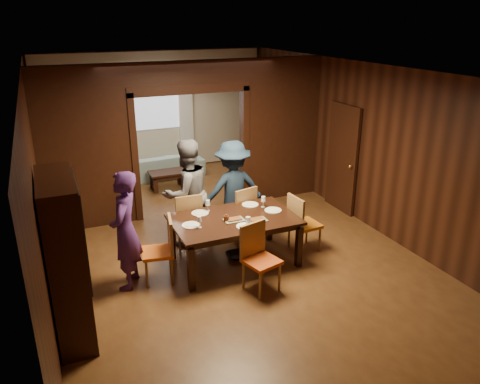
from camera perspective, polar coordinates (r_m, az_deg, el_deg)
name	(u,v)px	position (r m, az deg, el deg)	size (l,w,h in m)	color
floor	(223,243)	(8.07, -2.11, -6.21)	(9.00, 9.00, 0.00)	#553018
ceiling	(220,69)	(7.23, -2.42, 14.74)	(5.50, 9.00, 0.02)	silver
room_walls	(187,133)	(9.23, -6.51, 7.15)	(5.52, 9.01, 2.90)	black
person_purple	(125,231)	(6.69, -13.81, -4.61)	(0.63, 0.41, 1.72)	#452162
person_grey	(187,193)	(7.76, -6.50, -0.14)	(0.88, 0.68, 1.81)	#5A5961
person_navy	(233,190)	(8.00, -0.89, 0.29)	(1.11, 0.64, 1.71)	#162438
sofa	(163,165)	(11.38, -9.40, 3.21)	(1.92, 0.75, 0.56)	#9BC3CA
serving_bowl	(236,212)	(7.24, -0.49, -2.47)	(0.33, 0.33, 0.08)	black
dining_table	(234,240)	(7.30, -0.71, -5.92)	(1.89, 1.17, 0.76)	black
coffee_table	(168,180)	(10.58, -8.79, 1.45)	(0.80, 0.50, 0.40)	black
chair_left	(158,250)	(6.89, -10.01, -7.01)	(0.44, 0.44, 0.97)	#DC5E14
chair_right	(305,223)	(7.71, 7.93, -3.73)	(0.44, 0.44, 0.97)	#C16512
chair_far_l	(187,219)	(7.82, -6.49, -3.30)	(0.44, 0.44, 0.97)	orange
chair_far_r	(239,212)	(8.04, -0.11, -2.46)	(0.44, 0.44, 0.97)	red
chair_near	(262,259)	(6.56, 2.66, -8.19)	(0.44, 0.44, 0.97)	#C14512
hutch	(66,259)	(5.86, -20.46, -7.66)	(0.40, 1.20, 2.00)	black
door_right	(342,159)	(9.31, 12.37, 4.01)	(0.06, 0.90, 2.10)	black
window_far	(155,102)	(11.61, -10.33, 10.74)	(1.20, 0.03, 1.30)	silver
curtain_left	(125,124)	(11.52, -13.80, 8.11)	(0.35, 0.06, 2.40)	white
curtain_right	(186,118)	(11.85, -6.58, 8.91)	(0.35, 0.06, 2.40)	white
plate_left	(191,225)	(6.93, -5.99, -4.03)	(0.27, 0.27, 0.01)	silver
plate_far_l	(200,213)	(7.32, -4.89, -2.57)	(0.27, 0.27, 0.01)	silver
plate_far_r	(250,205)	(7.62, 1.25, -1.54)	(0.27, 0.27, 0.01)	silver
plate_right	(273,210)	(7.42, 4.05, -2.23)	(0.27, 0.27, 0.01)	white
plate_near	(245,226)	(6.85, 0.67, -4.21)	(0.27, 0.27, 0.01)	white
platter_a	(234,220)	(7.04, -0.73, -3.37)	(0.30, 0.20, 0.04)	gray
platter_b	(257,220)	(7.04, 2.06, -3.39)	(0.30, 0.20, 0.04)	slate
wineglass_left	(199,222)	(6.81, -5.00, -3.67)	(0.08, 0.08, 0.18)	white
wineglass_far	(208,206)	(7.37, -3.95, -1.66)	(0.08, 0.08, 0.18)	white
wineglass_right	(263,202)	(7.52, 2.85, -1.19)	(0.08, 0.08, 0.18)	silver
tumbler	(248,221)	(6.85, 0.98, -3.60)	(0.07, 0.07, 0.14)	silver
condiment_jar	(226,218)	(7.00, -1.68, -3.18)	(0.08, 0.08, 0.11)	#4D2212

